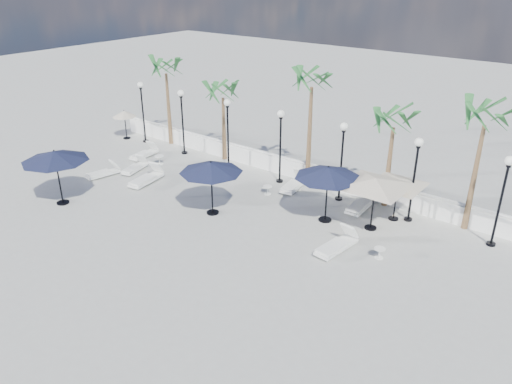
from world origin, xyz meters
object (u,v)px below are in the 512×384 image
Objects in this scene: parasol_navy_left at (55,156)px; parasol_cream_small at (124,114)px; lounger_1 at (144,153)px; parasol_cream_sq_a at (376,179)px; parasol_navy_mid at (211,168)px; lounger_4 at (361,204)px; lounger_6 at (337,245)px; lounger_5 at (294,184)px; parasol_navy_right at (328,173)px; lounger_0 at (103,172)px; parasol_cream_sq_b at (398,178)px; lounger_2 at (135,167)px; lounger_3 at (146,178)px.

parasol_navy_left reaches higher than parasol_cream_small.
lounger_1 is 1.04× the size of parasol_cream_small.
parasol_navy_left is at bearing -152.16° from parasol_cream_sq_a.
parasol_cream_small is (-11.67, 4.51, -0.62)m from parasol_navy_mid.
lounger_6 is (0.95, -3.94, 0.00)m from lounger_4.
lounger_5 is at bearing 2.67° from lounger_1.
parasol_navy_right is 0.57× the size of parasol_cream_sq_a.
lounger_0 is 0.87× the size of lounger_6.
parasol_navy_right is at bearing -139.98° from parasol_cream_sq_b.
lounger_1 is at bearing 160.26° from parasol_navy_mid.
lounger_5 is at bearing 46.39° from parasol_navy_left.
parasol_navy_left is at bearing -154.32° from lounger_6.
lounger_2 is 1.91m from lounger_3.
parasol_cream_sq_a is at bearing 91.30° from lounger_6.
lounger_6 is 0.76× the size of parasol_navy_mid.
lounger_2 is 1.01× the size of parasol_cream_small.
lounger_2 is 12.92m from lounger_6.
parasol_cream_sq_b is at bearing 73.34° from parasol_cream_sq_a.
parasol_navy_right is at bearing 2.43° from lounger_3.
lounger_4 is at bearing 129.80° from parasol_cream_sq_a.
parasol_navy_right is at bearing 29.82° from parasol_navy_mid.
lounger_6 is 0.42× the size of parasol_cream_sq_a.
lounger_5 is 5.54m from parasol_cream_sq_a.
parasol_navy_right reaches higher than parasol_navy_mid.
parasol_cream_sq_b is at bearing -9.79° from lounger_5.
parasol_navy_left is at bearing -147.39° from lounger_4.
parasol_cream_small is (-13.08, -0.02, 1.36)m from lounger_5.
parasol_navy_mid is (-1.41, -4.53, 1.98)m from lounger_5.
parasol_navy_left reaches higher than lounger_5.
lounger_1 is at bearing 178.35° from parasol_navy_right.
parasol_navy_right is (11.97, 2.92, 2.06)m from lounger_0.
parasol_cream_sq_b reaches higher than lounger_1.
parasol_cream_sq_a is (13.16, 1.94, 2.11)m from lounger_2.
lounger_2 is at bearing -34.64° from parasol_cream_small.
parasol_cream_sq_b is (14.32, 4.89, 1.75)m from lounger_0.
lounger_2 is at bearing -172.97° from parasol_navy_right.
lounger_2 is at bearing -171.59° from parasol_cream_sq_a.
lounger_4 is at bearing -0.07° from lounger_1.
lounger_5 is at bearing 6.65° from lounger_2.
lounger_5 is 0.70× the size of parasol_navy_left.
lounger_2 is at bearing -167.21° from lounger_5.
parasol_navy_left reaches higher than parasol_cream_sq_a.
lounger_1 is at bearing -175.63° from lounger_4.
lounger_3 is 4.75m from parasol_navy_left.
lounger_5 reaches higher than lounger_2.
parasol_cream_sq_a reaches higher than lounger_5.
lounger_4 is 2.94m from parasol_navy_right.
lounger_6 is 0.75× the size of parasol_navy_right.
lounger_5 is 13.15m from parasol_cream_small.
lounger_5 is 6.12m from lounger_6.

